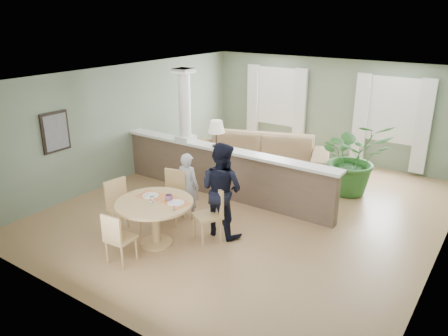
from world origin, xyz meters
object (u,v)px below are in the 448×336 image
Objects in this scene: sofa at (259,156)px; child_person at (188,186)px; houseplant at (354,157)px; chair_far_man at (211,212)px; dining_table at (155,210)px; chair_side at (121,205)px; chair_near at (117,237)px; man_person at (222,189)px; chair_far_boy at (173,194)px.

sofa is 2.81m from child_person.
houseplant is 3.74m from chair_far_man.
sofa is at bearing 93.73° from dining_table.
chair_side is at bearing 57.49° from child_person.
houseplant reaches higher than chair_near.
houseplant is 3.45m from man_person.
dining_table is at bearing -105.83° from sofa.
dining_table is at bearing -98.15° from chair_near.
chair_side is at bearing -117.16° from sofa.
man_person is (0.71, 0.96, 0.23)m from dining_table.
man_person reaches higher than dining_table.
sofa reaches higher than chair_far_man.
houseplant is at bearing 95.63° from chair_far_man.
dining_table is 0.80m from chair_side.
chair_far_boy is at bearing 112.79° from dining_table.
chair_far_man is 1.02m from child_person.
man_person reaches higher than houseplant.
chair_near is at bearing 87.75° from child_person.
man_person is at bearing 111.14° from chair_far_man.
chair_side is at bearing -127.66° from chair_far_boy.
sofa is 3.06m from chair_far_boy.
chair_far_man is at bearing -93.46° from sofa.
chair_side is 1.85m from man_person.
dining_table is at bearing -108.84° from chair_far_man.
sofa is 4.04m from chair_side.
man_person reaches higher than sofa.
child_person is 0.96m from man_person.
houseplant is 0.96× the size of man_person.
chair_far_boy is 1.03× the size of chair_far_man.
sofa is 3.44× the size of chair_far_man.
chair_side is 0.59× the size of man_person.
chair_far_man is at bearing -110.86° from houseplant.
houseplant is 4.06m from chair_far_boy.
child_person is (-2.22, -3.02, -0.17)m from houseplant.
dining_table is 0.97m from chair_far_man.
man_person is (0.77, 1.79, 0.37)m from chair_near.
chair_side is (-0.79, -0.07, -0.08)m from dining_table.
sofa is 3.27× the size of chair_side.
sofa is 3.40m from chair_far_man.
houseplant is at bearing -108.14° from man_person.
child_person is (0.05, -2.80, 0.17)m from sofa.
houseplant is 1.25× the size of dining_table.
chair_side reaches higher than chair_near.
dining_table is (-2.01, -4.16, -0.19)m from houseplant.
child_person is (0.16, 0.26, 0.11)m from chair_far_boy.
man_person is (0.97, -2.97, 0.38)m from sofa.
houseplant is 1.87× the size of chair_near.
chair_side is 0.77× the size of child_person.
chair_far_boy is at bearing 8.65° from man_person.
chair_far_man is (-1.33, -3.48, -0.30)m from houseplant.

